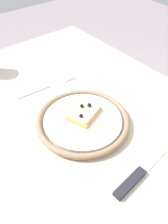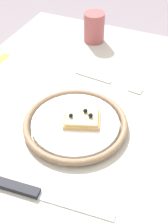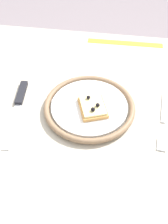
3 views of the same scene
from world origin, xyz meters
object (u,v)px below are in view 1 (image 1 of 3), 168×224
fork (47,86)px  knife (139,174)px  plate (83,121)px  pizza_slice_near (84,113)px  dining_table (85,154)px

fork → knife: bearing=-1.7°
plate → pizza_slice_near: (-0.01, 0.01, 0.01)m
knife → fork: (-0.39, 0.01, -0.00)m
plate → pizza_slice_near: 0.02m
dining_table → plate: size_ratio=4.45×
dining_table → plate: (-0.03, 0.01, 0.11)m
dining_table → knife: bearing=5.0°
plate → fork: (-0.20, 0.01, -0.01)m
fork → plate: bearing=-3.4°
pizza_slice_near → dining_table: bearing=-33.8°
dining_table → knife: size_ratio=4.56×
plate → knife: 0.20m
pizza_slice_near → fork: 0.19m
dining_table → pizza_slice_near: size_ratio=10.81×
dining_table → plate: plate is taller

